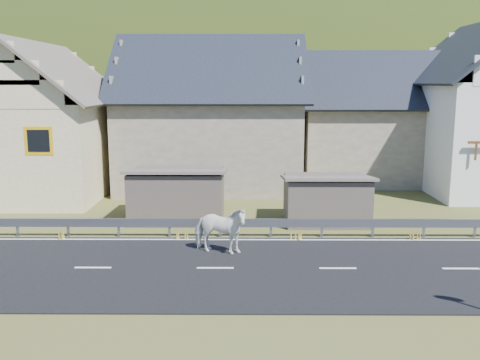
{
  "coord_description": "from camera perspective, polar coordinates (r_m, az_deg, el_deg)",
  "views": [
    {
      "loc": [
        0.94,
        -16.61,
        5.99
      ],
      "look_at": [
        0.79,
        3.21,
        2.38
      ],
      "focal_mm": 40.0,
      "sensor_mm": 36.0,
      "label": 1
    }
  ],
  "objects": [
    {
      "name": "conifer_patch",
      "position": [
        138.42,
        -23.75,
        9.47
      ],
      "size": [
        76.0,
        50.0,
        28.0
      ],
      "primitive_type": "ellipsoid",
      "color": "black",
      "rests_on": "ground"
    },
    {
      "name": "house_cream",
      "position": [
        30.67,
        -20.61,
        6.62
      ],
      "size": [
        7.8,
        9.8,
        8.3
      ],
      "color": "beige",
      "rests_on": "ground"
    },
    {
      "name": "house_stone_b",
      "position": [
        34.61,
        14.01,
        7.12
      ],
      "size": [
        9.8,
        8.8,
        8.1
      ],
      "color": "#9F927C",
      "rests_on": "ground"
    },
    {
      "name": "mountain",
      "position": [
        198.36,
        1.6,
        2.79
      ],
      "size": [
        440.0,
        280.0,
        260.0
      ],
      "primitive_type": "ellipsoid",
      "color": "black",
      "rests_on": "ground"
    },
    {
      "name": "house_stone_a",
      "position": [
        31.7,
        -3.1,
        7.86
      ],
      "size": [
        10.8,
        9.8,
        8.9
      ],
      "color": "#9F927C",
      "rests_on": "ground"
    },
    {
      "name": "road",
      "position": [
        17.68,
        -2.67,
        -9.42
      ],
      "size": [
        60.0,
        7.0,
        0.04
      ],
      "primitive_type": "cube",
      "color": "black",
      "rests_on": "ground"
    },
    {
      "name": "ground",
      "position": [
        17.68,
        -2.67,
        -9.48
      ],
      "size": [
        160.0,
        160.0,
        0.0
      ],
      "primitive_type": "plane",
      "color": "#464E1D",
      "rests_on": "ground"
    },
    {
      "name": "guardrail",
      "position": [
        21.03,
        -2.14,
        -4.64
      ],
      "size": [
        28.1,
        0.09,
        0.75
      ],
      "color": "#93969B",
      "rests_on": "ground"
    },
    {
      "name": "lane_markings",
      "position": [
        17.67,
        -2.67,
        -9.35
      ],
      "size": [
        60.0,
        6.6,
        0.01
      ],
      "primitive_type": "cube",
      "color": "silver",
      "rests_on": "road"
    },
    {
      "name": "shed_right",
      "position": [
        23.43,
        9.18,
        -2.1
      ],
      "size": [
        3.8,
        2.9,
        2.2
      ],
      "primitive_type": "cube",
      "color": "brown",
      "rests_on": "ground"
    },
    {
      "name": "shed_left",
      "position": [
        23.8,
        -6.67,
        -1.6
      ],
      "size": [
        4.3,
        3.3,
        2.4
      ],
      "primitive_type": "cube",
      "color": "brown",
      "rests_on": "ground"
    },
    {
      "name": "horse",
      "position": [
        18.89,
        -2.17,
        -5.29
      ],
      "size": [
        1.47,
        2.23,
        1.73
      ],
      "primitive_type": "imported",
      "rotation": [
        0.0,
        0.0,
        1.29
      ],
      "color": "white",
      "rests_on": "road"
    }
  ]
}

